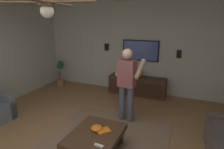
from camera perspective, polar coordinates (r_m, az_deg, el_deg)
wall_back_tv at (r=5.98m, az=7.28°, el=7.72°), size 0.10×6.22×2.72m
area_rug at (r=3.75m, az=-3.28°, el=-20.32°), size 2.55×2.27×0.01m
coffee_table at (r=3.43m, az=-4.89°, el=-18.25°), size 1.00×0.80×0.40m
media_console at (r=5.89m, az=7.38°, el=-3.32°), size 0.45×1.70×0.55m
tv at (r=5.86m, az=8.39°, el=7.01°), size 0.05×1.09×0.61m
person_standing at (r=4.18m, az=4.48°, el=-1.98°), size 0.58×0.58×1.64m
potted_plant_tall at (r=6.86m, az=-15.01°, el=1.25°), size 0.37×0.34×0.87m
bowl at (r=3.41m, az=-4.50°, el=-15.48°), size 0.20×0.20×0.09m
remote_white at (r=3.08m, az=-3.89°, el=-20.18°), size 0.05×0.15×0.02m
remote_black at (r=3.48m, az=-3.73°, el=-15.38°), size 0.15×0.06×0.02m
book at (r=3.38m, az=-2.55°, el=-16.32°), size 0.27×0.26×0.04m
vase_round at (r=5.77m, az=8.09°, el=0.25°), size 0.22×0.22×0.22m
wall_speaker_left at (r=5.71m, az=19.14°, el=5.76°), size 0.06×0.12×0.22m
wall_speaker_right at (r=6.23m, az=-1.61°, el=8.12°), size 0.06×0.12×0.22m
ceiling_fan at (r=2.51m, az=-18.72°, el=18.92°), size 1.18×1.17×0.46m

